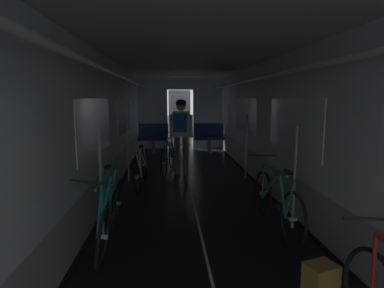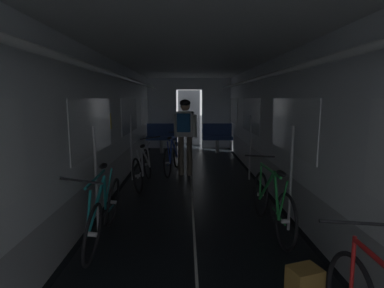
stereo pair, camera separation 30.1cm
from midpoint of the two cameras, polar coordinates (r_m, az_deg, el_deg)
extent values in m
cube|color=black|center=(5.45, -13.53, -10.46)|extent=(0.08, 11.50, 0.01)
cube|color=black|center=(5.58, 16.55, -10.15)|extent=(0.08, 11.50, 0.01)
cube|color=beige|center=(5.33, 1.70, -10.67)|extent=(0.03, 11.27, 0.00)
cube|color=#9EA0A5|center=(5.39, -14.68, -7.44)|extent=(0.12, 11.50, 0.60)
cube|color=silver|center=(5.19, -15.19, 5.67)|extent=(0.12, 11.50, 1.85)
cube|color=white|center=(4.63, -16.05, 3.16)|extent=(0.02, 1.90, 0.80)
cube|color=white|center=(7.44, -10.35, 5.24)|extent=(0.02, 1.90, 0.80)
cube|color=white|center=(10.29, -7.78, 6.16)|extent=(0.02, 1.90, 0.80)
cube|color=yellow|center=(5.56, -13.52, 4.09)|extent=(0.01, 0.20, 0.28)
cylinder|color=white|center=(5.13, -11.68, 12.19)|extent=(0.07, 11.04, 0.07)
cylinder|color=#B7BABF|center=(4.15, -15.38, -6.52)|extent=(0.04, 0.04, 1.40)
cylinder|color=#B7BABF|center=(6.65, -9.88, -0.76)|extent=(0.04, 0.04, 1.40)
cube|color=#9EA0A5|center=(5.53, 17.68, -7.17)|extent=(0.12, 11.50, 0.60)
cube|color=silver|center=(5.34, 18.27, 5.61)|extent=(0.12, 11.50, 1.85)
cube|color=white|center=(4.79, 19.69, 3.16)|extent=(0.02, 1.90, 0.80)
cube|color=white|center=(7.54, 11.98, 5.23)|extent=(0.02, 1.90, 0.80)
cube|color=white|center=(10.36, 8.41, 6.16)|extent=(0.02, 1.90, 0.80)
cube|color=yellow|center=(5.48, 16.98, 3.90)|extent=(0.01, 0.20, 0.28)
cylinder|color=white|center=(5.24, 14.98, 12.00)|extent=(0.07, 11.04, 0.07)
cylinder|color=#B7BABF|center=(4.30, 19.77, -6.20)|extent=(0.04, 0.04, 1.40)
cylinder|color=#B7BABF|center=(6.74, 11.97, -0.69)|extent=(0.04, 0.04, 1.40)
cube|color=silver|center=(10.88, -4.77, 5.67)|extent=(1.00, 0.12, 2.45)
cube|color=silver|center=(10.92, 5.27, 5.67)|extent=(1.00, 0.12, 2.45)
cube|color=silver|center=(10.86, 0.27, 11.10)|extent=(0.90, 0.12, 0.40)
cube|color=#4C4F54|center=(11.57, 0.18, 4.87)|extent=(0.81, 0.04, 2.05)
cube|color=silver|center=(5.10, 1.82, 17.02)|extent=(3.14, 11.62, 0.12)
cylinder|color=gray|center=(9.92, -4.80, -0.44)|extent=(0.12, 0.12, 0.44)
cube|color=#2D4784|center=(9.89, -4.82, 1.11)|extent=(0.96, 0.44, 0.10)
cube|color=#2D4784|center=(10.05, -4.77, 2.66)|extent=(0.96, 0.08, 0.40)
torus|color=gray|center=(10.10, -7.22, 3.79)|extent=(0.14, 0.14, 0.02)
cylinder|color=gray|center=(9.97, 5.57, -0.41)|extent=(0.12, 0.12, 0.44)
cube|color=#2D4784|center=(9.93, 5.60, 1.13)|extent=(0.96, 0.44, 0.10)
cube|color=#2D4784|center=(10.09, 5.49, 2.68)|extent=(0.96, 0.08, 0.40)
torus|color=gray|center=(10.06, 3.05, 3.83)|extent=(0.14, 0.14, 0.02)
torus|color=black|center=(3.88, 19.15, -13.44)|extent=(0.10, 0.67, 0.67)
cylinder|color=#B2B2B7|center=(3.88, 19.15, -13.44)|extent=(0.09, 0.05, 0.05)
torus|color=black|center=(4.78, 14.36, -9.05)|extent=(0.10, 0.67, 0.67)
cylinder|color=#B2B2B7|center=(4.78, 14.36, -9.05)|extent=(0.09, 0.05, 0.05)
cylinder|color=#1E8438|center=(4.43, 15.59, -7.54)|extent=(0.09, 0.54, 0.56)
cylinder|color=#1E8438|center=(4.06, 17.52, -9.09)|extent=(0.05, 0.34, 0.55)
cylinder|color=#1E8438|center=(4.22, 16.25, -4.66)|extent=(0.07, 0.82, 0.04)
cylinder|color=#1E8438|center=(3.86, 18.74, -9.74)|extent=(0.06, 0.16, 0.49)
cylinder|color=#1E8438|center=(4.08, 17.90, -12.61)|extent=(0.04, 0.45, 0.07)
cylinder|color=#1E8438|center=(4.68, 14.43, -6.34)|extent=(0.05, 0.09, 0.49)
cylinder|color=black|center=(4.29, 16.78, -11.85)|extent=(0.03, 0.17, 0.17)
ellipsoid|color=black|center=(3.81, 18.44, -5.21)|extent=(0.10, 0.24, 0.06)
cylinder|color=black|center=(4.62, 14.30, -2.18)|extent=(0.44, 0.05, 0.05)
cylinder|color=red|center=(2.60, 30.76, -19.67)|extent=(0.06, 0.09, 0.49)
cylinder|color=black|center=(2.47, 30.72, -12.49)|extent=(0.44, 0.03, 0.05)
torus|color=black|center=(4.42, -12.53, -10.50)|extent=(0.15, 0.67, 0.67)
cylinder|color=#B2B2B7|center=(4.42, -12.53, -10.50)|extent=(0.10, 0.05, 0.06)
torus|color=black|center=(3.49, -15.56, -15.89)|extent=(0.15, 0.67, 0.67)
cylinder|color=#B2B2B7|center=(3.49, -15.56, -15.89)|extent=(0.10, 0.05, 0.06)
cylinder|color=teal|center=(3.70, -15.07, -10.80)|extent=(0.11, 0.54, 0.56)
cylinder|color=teal|center=(4.08, -13.81, -8.92)|extent=(0.12, 0.34, 0.55)
cylinder|color=teal|center=(3.78, -15.30, -6.26)|extent=(0.06, 0.82, 0.04)
cylinder|color=teal|center=(4.29, -13.28, -7.75)|extent=(0.09, 0.17, 0.49)
cylinder|color=teal|center=(4.22, -13.02, -11.77)|extent=(0.04, 0.45, 0.07)
cylinder|color=teal|center=(3.43, -16.20, -11.99)|extent=(0.10, 0.09, 0.49)
cylinder|color=black|center=(4.02, -13.56, -13.17)|extent=(0.04, 0.17, 0.17)
ellipsoid|color=black|center=(4.18, -14.14, -3.98)|extent=(0.10, 0.24, 0.07)
cylinder|color=black|center=(3.33, -17.37, -6.59)|extent=(0.44, 0.03, 0.09)
torus|color=black|center=(5.77, -8.58, -5.87)|extent=(0.16, 0.68, 0.67)
cylinder|color=#B2B2B7|center=(5.77, -8.58, -5.87)|extent=(0.10, 0.05, 0.06)
torus|color=black|center=(6.75, -7.09, -3.73)|extent=(0.16, 0.68, 0.67)
cylinder|color=#B2B2B7|center=(6.75, -7.09, -3.73)|extent=(0.10, 0.05, 0.06)
cylinder|color=#ADAFB5|center=(6.40, -7.25, -2.43)|extent=(0.14, 0.54, 0.56)
cylinder|color=#ADAFB5|center=(6.00, -7.84, -3.17)|extent=(0.10, 0.35, 0.55)
cylinder|color=#ADAFB5|center=(6.20, -7.16, -0.32)|extent=(0.07, 0.82, 0.04)
cylinder|color=#ADAFB5|center=(5.78, -8.17, -3.40)|extent=(0.10, 0.16, 0.49)
cylinder|color=#ADAFB5|center=(6.00, -8.24, -5.54)|extent=(0.04, 0.45, 0.07)
cylinder|color=#ADAFB5|center=(6.67, -6.87, -1.78)|extent=(0.10, 0.09, 0.49)
cylinder|color=black|center=(6.22, -7.92, -5.24)|extent=(0.04, 0.17, 0.17)
ellipsoid|color=black|center=(5.77, -7.71, -0.39)|extent=(0.11, 0.24, 0.07)
cylinder|color=black|center=(6.63, -6.46, 1.13)|extent=(0.44, 0.04, 0.09)
cylinder|color=brown|center=(7.05, -0.85, -2.17)|extent=(0.13, 0.13, 0.90)
cylinder|color=brown|center=(7.02, 0.76, -2.21)|extent=(0.13, 0.13, 0.90)
cube|color=silver|center=(6.94, -0.04, 3.74)|extent=(0.39, 0.28, 0.56)
cylinder|color=silver|center=(7.00, -1.80, 3.37)|extent=(0.12, 0.21, 0.53)
cylinder|color=silver|center=(6.93, 1.78, 3.32)|extent=(0.12, 0.21, 0.53)
sphere|color=tan|center=(6.92, -0.04, 7.05)|extent=(0.21, 0.21, 0.21)
ellipsoid|color=black|center=(6.91, -0.04, 7.63)|extent=(0.28, 0.32, 0.16)
cube|color=#1E5693|center=(6.77, -0.26, 3.96)|extent=(0.30, 0.20, 0.40)
torus|color=black|center=(6.81, -3.30, -3.55)|extent=(0.18, 0.67, 0.67)
cylinder|color=#B2B2B7|center=(6.81, -3.30, -3.55)|extent=(0.10, 0.06, 0.05)
torus|color=black|center=(7.79, -1.76, -2.01)|extent=(0.18, 0.67, 0.67)
cylinder|color=#B2B2B7|center=(7.79, -1.76, -2.01)|extent=(0.10, 0.06, 0.05)
cylinder|color=#2342B7|center=(7.45, -2.13, -0.78)|extent=(0.15, 0.53, 0.56)
cylinder|color=#2342B7|center=(7.05, -2.74, -1.31)|extent=(0.07, 0.35, 0.55)
cylinder|color=#2342B7|center=(7.26, -2.27, 1.08)|extent=(0.17, 0.81, 0.04)
cylinder|color=#2342B7|center=(6.83, -3.11, -1.44)|extent=(0.07, 0.16, 0.49)
cylinder|color=#2342B7|center=(7.03, -2.93, -3.35)|extent=(0.10, 0.45, 0.07)
cylinder|color=#2342B7|center=(7.72, -1.73, -0.28)|extent=(0.04, 0.09, 0.49)
cylinder|color=black|center=(7.25, -2.58, -3.17)|extent=(0.05, 0.17, 0.17)
ellipsoid|color=black|center=(6.83, -2.93, 1.12)|extent=(0.13, 0.25, 0.06)
cylinder|color=black|center=(7.69, -1.60, 2.26)|extent=(0.44, 0.10, 0.04)
cube|color=olive|center=(3.07, 23.00, -23.24)|extent=(0.31, 0.27, 0.34)
camera|label=1|loc=(0.15, -88.40, 0.24)|focal=28.74mm
camera|label=2|loc=(0.15, 91.60, -0.24)|focal=28.74mm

